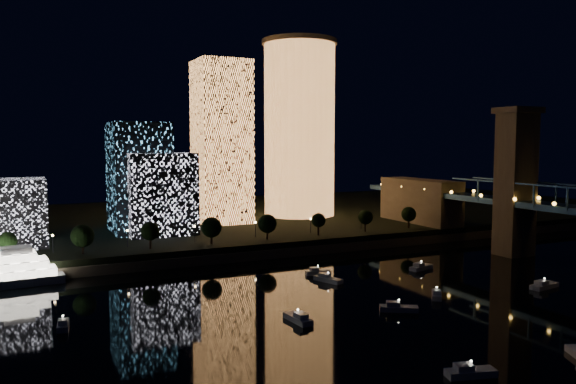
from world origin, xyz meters
name	(u,v)px	position (x,y,z in m)	size (l,w,h in m)	color
ground	(475,323)	(0.00, 0.00, 0.00)	(520.00, 520.00, 0.00)	black
far_bank	(226,219)	(0.00, 160.00, 2.50)	(420.00, 160.00, 5.00)	black
seawall	(301,250)	(0.00, 82.00, 1.50)	(420.00, 6.00, 3.00)	#6B5E4C
tower_cylindrical	(299,128)	(29.62, 142.73, 44.81)	(34.00, 34.00, 79.36)	#EE964C
tower_rectangular	(222,142)	(-10.19, 135.31, 38.47)	(21.04, 21.04, 66.93)	#EE964C
midrise_blocks	(78,192)	(-68.34, 119.63, 21.22)	(97.51, 38.18, 40.71)	white
motorboats	(411,306)	(-5.84, 14.03, 0.81)	(122.77, 81.94, 2.78)	silver
esplanade_trees	(210,227)	(-30.50, 88.00, 10.47)	(165.59, 6.89, 8.95)	black
street_lamps	(195,230)	(-34.00, 94.00, 9.02)	(132.70, 0.70, 5.65)	black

